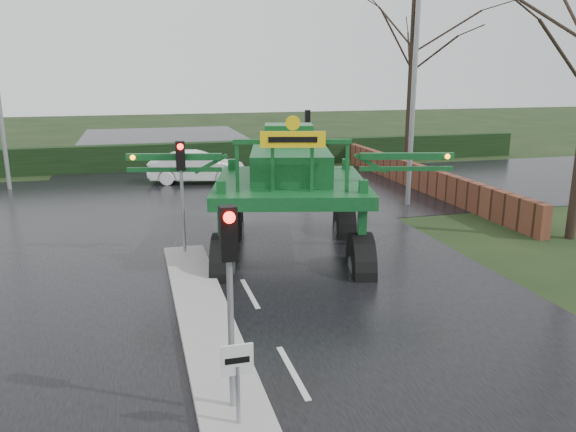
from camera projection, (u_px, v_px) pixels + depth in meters
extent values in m
plane|color=black|center=(293.00, 373.00, 10.51)|extent=(140.00, 140.00, 0.00)
cube|color=black|center=(216.00, 232.00, 19.85)|extent=(14.00, 80.00, 0.02)
cube|color=black|center=(197.00, 197.00, 25.46)|extent=(80.00, 12.00, 0.02)
cube|color=gray|center=(203.00, 312.00, 12.96)|extent=(1.20, 10.00, 0.16)
cube|color=black|center=(181.00, 156.00, 32.74)|extent=(44.00, 0.90, 1.50)
cube|color=#592D1E|center=(407.00, 173.00, 28.01)|extent=(0.40, 20.00, 1.20)
cylinder|color=gray|center=(238.00, 395.00, 8.61)|extent=(0.07, 0.07, 1.00)
cube|color=silver|center=(237.00, 360.00, 8.47)|extent=(0.50, 0.04, 0.50)
cube|color=black|center=(237.00, 361.00, 8.45)|extent=(0.38, 0.01, 0.10)
cylinder|color=gray|center=(231.00, 316.00, 8.81)|extent=(0.10, 0.10, 3.50)
cube|color=black|center=(228.00, 233.00, 8.47)|extent=(0.26, 0.22, 0.85)
sphere|color=#FF0C07|center=(229.00, 218.00, 8.28)|extent=(0.18, 0.18, 0.18)
cylinder|color=gray|center=(182.00, 201.00, 16.75)|extent=(0.10, 0.10, 3.50)
cube|color=black|center=(180.00, 156.00, 16.41)|extent=(0.26, 0.22, 0.85)
sphere|color=#FF0C07|center=(180.00, 147.00, 16.22)|extent=(0.18, 0.18, 0.18)
cylinder|color=gray|center=(307.00, 143.00, 30.43)|extent=(0.10, 0.10, 3.50)
cube|color=black|center=(308.00, 118.00, 30.10)|extent=(0.26, 0.22, 0.85)
sphere|color=#FF0C07|center=(307.00, 113.00, 30.15)|extent=(0.18, 0.18, 0.18)
cylinder|color=gray|center=(414.00, 84.00, 22.67)|extent=(0.20, 0.20, 10.00)
cylinder|color=black|center=(411.00, 81.00, 32.23)|extent=(0.32, 0.32, 10.00)
cylinder|color=black|center=(166.00, 217.00, 17.51)|extent=(1.11, 2.25, 2.17)
cylinder|color=#595B56|center=(166.00, 217.00, 17.51)|extent=(0.81, 0.89, 0.76)
cube|color=#0C451E|center=(163.00, 174.00, 17.18)|extent=(0.29, 0.29, 2.50)
cylinder|color=black|center=(290.00, 216.00, 17.60)|extent=(1.11, 2.25, 2.17)
cylinder|color=#595B56|center=(290.00, 216.00, 17.60)|extent=(0.81, 0.89, 0.76)
cube|color=#0C451E|center=(291.00, 174.00, 17.27)|extent=(0.29, 0.29, 2.50)
cylinder|color=black|center=(136.00, 257.00, 13.73)|extent=(1.11, 2.25, 2.17)
cylinder|color=#595B56|center=(136.00, 257.00, 13.73)|extent=(0.81, 0.89, 0.76)
cube|color=#0C451E|center=(132.00, 203.00, 13.39)|extent=(0.29, 0.29, 2.50)
cylinder|color=black|center=(295.00, 256.00, 13.82)|extent=(1.11, 2.25, 2.17)
cylinder|color=#595B56|center=(295.00, 256.00, 13.82)|extent=(0.81, 0.89, 0.76)
cube|color=#0C451E|center=(295.00, 202.00, 13.48)|extent=(0.29, 0.29, 2.50)
cube|color=#0C451E|center=(220.00, 161.00, 15.16)|extent=(5.68, 6.16, 0.38)
cube|color=#0C451E|center=(220.00, 138.00, 15.22)|extent=(3.11, 3.74, 0.98)
cube|color=#13531F|center=(227.00, 118.00, 17.23)|extent=(1.89, 1.66, 1.41)
cube|color=#0C451E|center=(211.00, 105.00, 13.08)|extent=(3.19, 0.92, 0.13)
cube|color=#0C451E|center=(82.00, 126.00, 14.42)|extent=(2.78, 0.87, 0.20)
sphere|color=orange|center=(34.00, 127.00, 14.28)|extent=(0.15, 0.15, 0.15)
cube|color=#0C451E|center=(351.00, 126.00, 14.57)|extent=(2.78, 0.87, 0.20)
sphere|color=orange|center=(398.00, 126.00, 14.49)|extent=(0.15, 0.15, 0.15)
cube|color=yellow|center=(209.00, 101.00, 12.64)|extent=(1.70, 0.48, 0.43)
cube|color=black|center=(209.00, 101.00, 12.64)|extent=(1.27, 0.33, 0.15)
cylinder|color=yellow|center=(208.00, 82.00, 12.53)|extent=(0.39, 0.14, 0.39)
imported|color=white|center=(198.00, 183.00, 28.68)|extent=(5.05, 2.65, 1.58)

